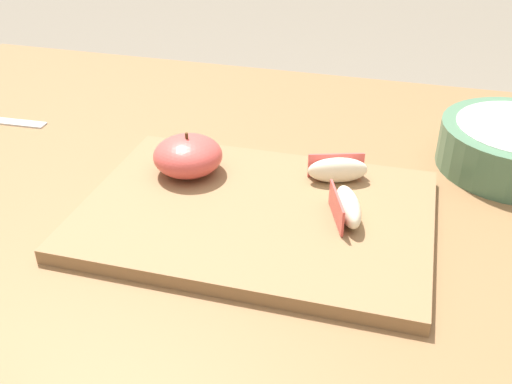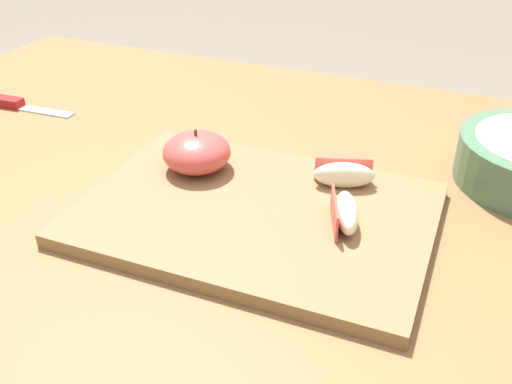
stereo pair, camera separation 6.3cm
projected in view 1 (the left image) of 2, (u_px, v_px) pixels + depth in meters
The scene contains 5 objects.
dining_table at pixel (265, 287), 0.71m from camera, with size 1.33×0.92×0.78m.
cutting_board at pixel (256, 214), 0.65m from camera, with size 0.38×0.26×0.02m.
apple_half_skin_up at pixel (188, 156), 0.70m from camera, with size 0.08×0.08×0.05m.
apple_wedge_middle at pixel (338, 170), 0.68m from camera, with size 0.07×0.04×0.03m.
apple_wedge_near_knife at pixel (347, 207), 0.62m from camera, with size 0.05×0.07×0.03m.
Camera 1 is at (0.14, -0.53, 1.14)m, focal length 41.55 mm.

